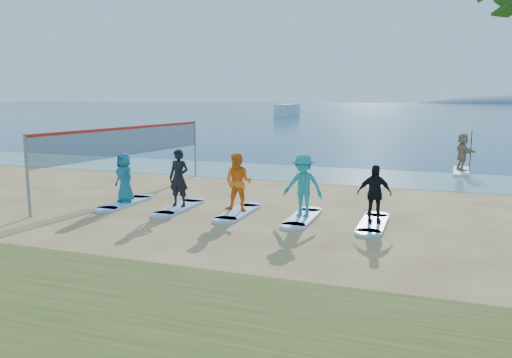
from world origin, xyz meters
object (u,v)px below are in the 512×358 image
(surfboard_0, at_px, (126,203))
(paddleboarder, at_px, (463,152))
(volleyball_net, at_px, (128,142))
(surfboard_3, at_px, (303,218))
(surfboard_2, at_px, (238,212))
(student_0, at_px, (125,177))
(student_1, at_px, (179,178))
(boat_offshore_a, at_px, (287,117))
(student_3, at_px, (303,185))
(student_2, at_px, (238,182))
(student_4, at_px, (374,194))
(paddleboard, at_px, (461,171))
(surfboard_1, at_px, (180,207))
(surfboard_4, at_px, (373,224))

(surfboard_0, bearing_deg, paddleboarder, 46.42)
(volleyball_net, bearing_deg, surfboard_3, -15.19)
(surfboard_2, bearing_deg, student_0, 180.00)
(student_1, bearing_deg, boat_offshore_a, 106.06)
(volleyball_net, relative_size, surfboard_3, 4.10)
(student_3, bearing_deg, surfboard_2, -173.48)
(paddleboarder, distance_m, student_2, 13.35)
(surfboard_3, bearing_deg, student_1, 180.00)
(paddleboarder, bearing_deg, student_4, 144.69)
(paddleboarder, height_order, student_2, student_2)
(paddleboard, bearing_deg, student_0, -130.99)
(surfboard_2, relative_size, student_4, 1.35)
(student_2, distance_m, surfboard_3, 2.25)
(surfboard_0, relative_size, student_4, 1.35)
(volleyball_net, xyz_separation_m, student_0, (1.14, -1.97, -0.99))
(paddleboard, relative_size, surfboard_0, 1.36)
(student_1, distance_m, student_4, 6.12)
(surfboard_0, distance_m, surfboard_1, 2.04)
(surfboard_1, bearing_deg, volleyball_net, 148.20)
(surfboard_2, bearing_deg, student_4, 0.00)
(surfboard_0, xyz_separation_m, surfboard_4, (8.16, 0.00, 0.00))
(surfboard_0, bearing_deg, surfboard_4, 0.00)
(surfboard_4, bearing_deg, paddleboarder, 76.48)
(surfboard_0, height_order, student_1, student_1)
(student_3, bearing_deg, surfboard_1, -173.48)
(student_0, bearing_deg, boat_offshore_a, 125.02)
(surfboard_1, distance_m, student_1, 0.96)
(surfboard_1, relative_size, student_2, 1.23)
(surfboard_0, distance_m, surfboard_2, 4.08)
(surfboard_1, distance_m, student_3, 4.19)
(surfboard_1, height_order, student_3, student_3)
(paddleboarder, xyz_separation_m, student_0, (-10.91, -11.47, -0.09))
(surfboard_2, height_order, surfboard_3, same)
(student_1, distance_m, surfboard_3, 4.19)
(student_2, height_order, student_4, student_2)
(surfboard_4, bearing_deg, boat_offshore_a, 108.07)
(surfboard_3, bearing_deg, boat_offshore_a, 106.65)
(surfboard_1, relative_size, surfboard_4, 1.00)
(volleyball_net, bearing_deg, surfboard_2, -20.69)
(paddleboarder, distance_m, student_0, 15.83)
(volleyball_net, relative_size, student_2, 5.04)
(student_1, bearing_deg, student_4, 2.32)
(boat_offshore_a, relative_size, surfboard_2, 4.13)
(volleyball_net, height_order, student_2, volleyball_net)
(student_2, relative_size, surfboard_3, 0.81)
(paddleboarder, bearing_deg, student_0, 114.63)
(paddleboard, distance_m, boat_offshore_a, 68.88)
(boat_offshore_a, xyz_separation_m, surfboard_3, (22.36, -74.76, 0.04))
(paddleboard, distance_m, surfboard_1, 14.50)
(surfboard_1, distance_m, student_2, 2.25)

